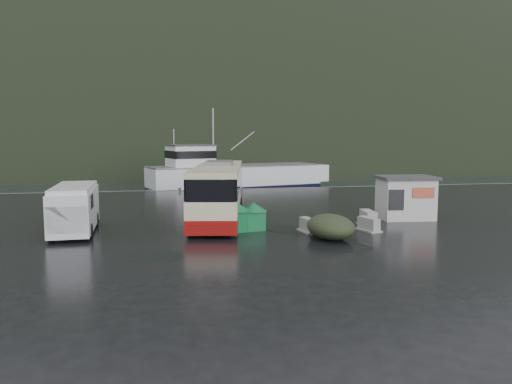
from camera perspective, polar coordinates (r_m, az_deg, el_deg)
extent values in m
plane|color=black|center=(27.23, -3.36, -4.24)|extent=(160.00, 160.00, 0.00)
cube|color=black|center=(136.67, -9.45, 4.27)|extent=(300.00, 180.00, 0.02)
cube|color=#999993|center=(46.93, -6.57, 0.25)|extent=(160.00, 0.60, 1.50)
ellipsoid|color=black|center=(276.90, -8.13, 5.36)|extent=(780.00, 540.00, 570.00)
cylinder|color=black|center=(23.27, 9.61, -6.16)|extent=(2.94, 2.94, 0.01)
cylinder|color=black|center=(21.53, -11.52, -7.23)|extent=(2.31, 2.31, 0.01)
cylinder|color=black|center=(31.81, 10.99, -2.78)|extent=(2.32, 2.32, 0.01)
cylinder|color=black|center=(27.23, 4.06, -4.23)|extent=(2.56, 2.56, 0.01)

